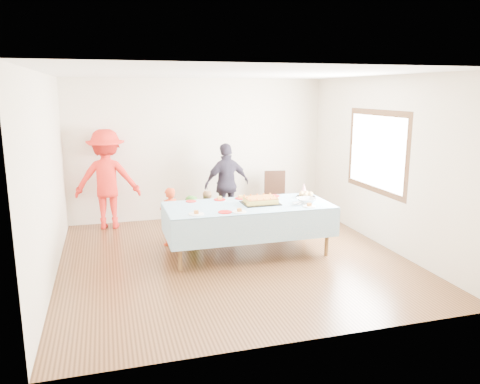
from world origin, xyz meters
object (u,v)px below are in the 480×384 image
at_px(birthday_cake, 260,201).
at_px(party_table, 248,208).
at_px(dining_chair, 275,193).
at_px(adult_left, 107,179).

bearing_deg(birthday_cake, party_table, -177.59).
relative_size(dining_chair, adult_left, 0.52).
bearing_deg(adult_left, dining_chair, -179.33).
xyz_separation_m(dining_chair, adult_left, (-3.13, 0.31, 0.38)).
height_order(birthday_cake, adult_left, adult_left).
xyz_separation_m(party_table, dining_chair, (1.09, 1.76, -0.20)).
bearing_deg(party_table, dining_chair, 58.12).
height_order(birthday_cake, dining_chair, dining_chair).
relative_size(party_table, birthday_cake, 4.53).
distance_m(dining_chair, adult_left, 3.17).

